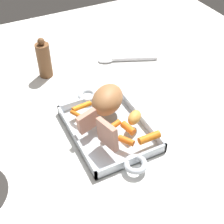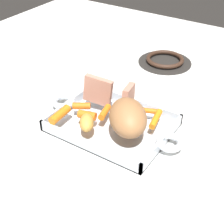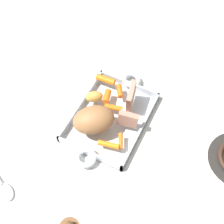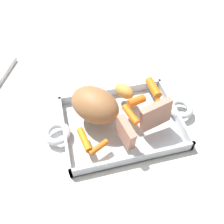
# 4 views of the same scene
# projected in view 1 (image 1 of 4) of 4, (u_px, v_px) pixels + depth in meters

# --- Properties ---
(ground_plane) EXTENTS (1.79, 1.79, 0.00)m
(ground_plane) POSITION_uv_depth(u_px,v_px,m) (109.00, 131.00, 1.02)
(ground_plane) COLOR white
(roasting_dish) EXTENTS (0.41, 0.24, 0.03)m
(roasting_dish) POSITION_uv_depth(u_px,v_px,m) (109.00, 129.00, 1.02)
(roasting_dish) COLOR silver
(roasting_dish) RESTS_ON ground_plane
(pork_roast) EXTENTS (0.16, 0.16, 0.08)m
(pork_roast) POSITION_uv_depth(u_px,v_px,m) (107.00, 100.00, 1.03)
(pork_roast) COLOR #A56E43
(pork_roast) RESTS_ON roasting_dish
(roast_slice_thick) EXTENTS (0.09, 0.03, 0.09)m
(roast_slice_thick) POSITION_uv_depth(u_px,v_px,m) (107.00, 134.00, 0.91)
(roast_slice_thick) COLOR tan
(roast_slice_thick) RESTS_ON roasting_dish
(roast_slice_thin) EXTENTS (0.03, 0.07, 0.07)m
(roast_slice_thin) POSITION_uv_depth(u_px,v_px,m) (87.00, 121.00, 0.96)
(roast_slice_thin) COLOR tan
(roast_slice_thin) RESTS_ON roasting_dish
(baby_carrot_long) EXTENTS (0.05, 0.03, 0.02)m
(baby_carrot_long) POSITION_uv_depth(u_px,v_px,m) (128.00, 128.00, 0.97)
(baby_carrot_long) COLOR orange
(baby_carrot_long) RESTS_ON roasting_dish
(baby_carrot_northeast) EXTENTS (0.03, 0.07, 0.02)m
(baby_carrot_northeast) POSITION_uv_depth(u_px,v_px,m) (82.00, 106.00, 1.05)
(baby_carrot_northeast) COLOR orange
(baby_carrot_northeast) RESTS_ON roasting_dish
(baby_carrot_southeast) EXTENTS (0.05, 0.04, 0.02)m
(baby_carrot_southeast) POSITION_uv_depth(u_px,v_px,m) (126.00, 141.00, 0.94)
(baby_carrot_southeast) COLOR orange
(baby_carrot_southeast) RESTS_ON roasting_dish
(baby_carrot_short) EXTENTS (0.05, 0.04, 0.02)m
(baby_carrot_short) POSITION_uv_depth(u_px,v_px,m) (77.00, 115.00, 1.02)
(baby_carrot_short) COLOR orange
(baby_carrot_short) RESTS_ON roasting_dish
(baby_carrot_center_right) EXTENTS (0.03, 0.07, 0.02)m
(baby_carrot_center_right) POSITION_uv_depth(u_px,v_px,m) (112.00, 127.00, 0.98)
(baby_carrot_center_right) COLOR orange
(baby_carrot_center_right) RESTS_ON roasting_dish
(baby_carrot_northwest) EXTENTS (0.02, 0.07, 0.02)m
(baby_carrot_northwest) POSITION_uv_depth(u_px,v_px,m) (149.00, 138.00, 0.94)
(baby_carrot_northwest) COLOR orange
(baby_carrot_northwest) RESTS_ON roasting_dish
(potato_near_roast) EXTENTS (0.07, 0.07, 0.04)m
(potato_near_roast) POSITION_uv_depth(u_px,v_px,m) (134.00, 117.00, 1.00)
(potato_near_roast) COLOR gold
(potato_near_roast) RESTS_ON roasting_dish
(serving_spoon) EXTENTS (0.12, 0.24, 0.02)m
(serving_spoon) POSITION_uv_depth(u_px,v_px,m) (123.00, 59.00, 1.32)
(serving_spoon) COLOR white
(serving_spoon) RESTS_ON ground_plane
(pepper_mill) EXTENTS (0.05, 0.05, 0.16)m
(pepper_mill) POSITION_uv_depth(u_px,v_px,m) (44.00, 60.00, 1.20)
(pepper_mill) COLOR brown
(pepper_mill) RESTS_ON ground_plane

